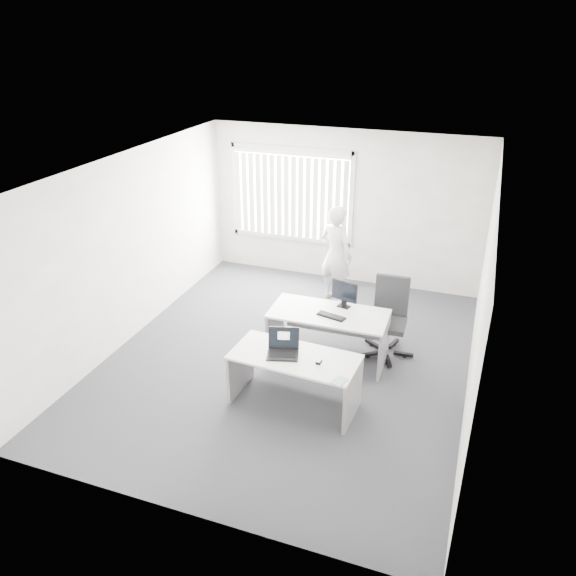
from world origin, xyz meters
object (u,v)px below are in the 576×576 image
(monitor, at_px, (344,294))
(laptop, at_px, (283,345))
(desk_near, at_px, (294,370))
(desk_far, at_px, (328,326))
(person, at_px, (336,254))
(office_chair, at_px, (388,331))

(monitor, bearing_deg, laptop, -89.77)
(laptop, xyz_separation_m, monitor, (0.39, 1.46, 0.08))
(desk_near, relative_size, monitor, 4.08)
(laptop, height_order, monitor, monitor)
(desk_far, height_order, person, person)
(person, bearing_deg, monitor, 132.52)
(desk_far, distance_m, laptop, 1.28)
(laptop, bearing_deg, monitor, 59.59)
(desk_near, height_order, office_chair, office_chair)
(person, bearing_deg, desk_far, 125.72)
(desk_near, distance_m, laptop, 0.38)
(office_chair, relative_size, monitor, 2.94)
(person, relative_size, monitor, 4.33)
(desk_near, bearing_deg, person, 99.32)
(desk_near, distance_m, person, 3.07)
(office_chair, bearing_deg, desk_far, -151.53)
(desk_near, relative_size, office_chair, 1.39)
(desk_near, distance_m, desk_far, 1.18)
(desk_far, distance_m, office_chair, 0.92)
(office_chair, relative_size, laptop, 3.03)
(desk_near, height_order, person, person)
(desk_far, bearing_deg, office_chair, 29.60)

